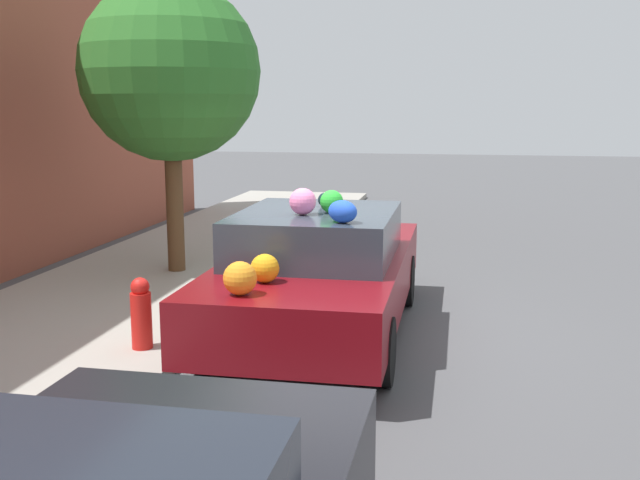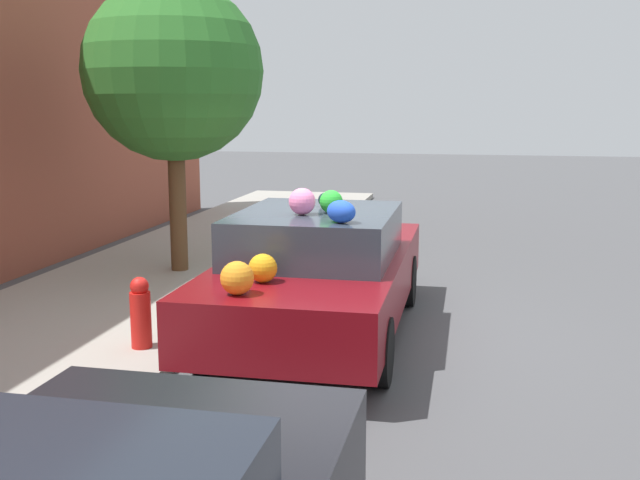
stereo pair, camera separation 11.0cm
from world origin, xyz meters
name	(u,v)px [view 1 (the left image)]	position (x,y,z in m)	size (l,w,h in m)	color
ground_plane	(322,334)	(0.00, 0.00, 0.00)	(60.00, 60.00, 0.00)	#4C4C4F
sidewalk_curb	(91,315)	(0.00, 2.70, 0.06)	(24.00, 3.20, 0.12)	#9E998E
street_tree	(170,72)	(2.20, 2.53, 2.88)	(2.46, 2.46, 4.01)	brown
fire_hydrant	(141,314)	(-1.13, 1.55, 0.46)	(0.20, 0.20, 0.70)	red
art_car	(320,269)	(-0.03, 0.02, 0.72)	(4.41, 1.84, 1.63)	maroon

